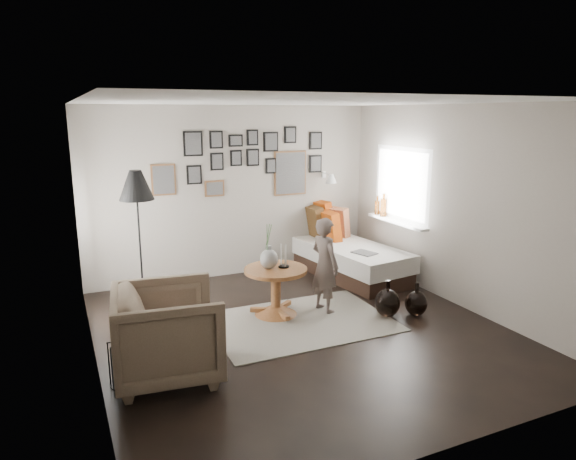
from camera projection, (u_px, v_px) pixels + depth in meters
name	position (u px, v px, depth m)	size (l,w,h in m)	color
ground	(302.00, 331.00, 5.99)	(4.80, 4.80, 0.00)	black
wall_back	(233.00, 192.00, 7.83)	(4.50, 4.50, 0.00)	#9E968A
wall_front	(454.00, 287.00, 3.58)	(4.50, 4.50, 0.00)	#9E968A
wall_left	(87.00, 243.00, 4.79)	(4.80, 4.80, 0.00)	#9E968A
wall_right	(459.00, 207.00, 6.62)	(4.80, 4.80, 0.00)	#9E968A
ceiling	(303.00, 102.00, 5.41)	(4.80, 4.80, 0.00)	white
door_left	(83.00, 240.00, 5.92)	(0.00, 2.14, 2.14)	white
window_right	(391.00, 217.00, 7.86)	(0.15, 1.32, 1.30)	white
gallery_wall	(251.00, 163.00, 7.83)	(2.74, 0.03, 1.08)	brown
wall_sconce	(331.00, 178.00, 8.19)	(0.18, 0.36, 0.16)	white
rug	(300.00, 322.00, 6.23)	(2.15, 1.51, 0.01)	beige
pedestal_table	(276.00, 294.00, 6.40)	(0.78, 0.78, 0.61)	brown
vase	(269.00, 255.00, 6.27)	(0.22, 0.22, 0.56)	black
candles	(284.00, 256.00, 6.34)	(0.13, 0.13, 0.29)	black
daybed	(344.00, 253.00, 8.07)	(1.21, 2.31, 1.08)	black
magazine_on_daybed	(364.00, 253.00, 7.44)	(0.24, 0.33, 0.02)	black
armchair	(168.00, 333.00, 4.86)	(0.96, 0.99, 0.90)	brown
armchair_cushion	(170.00, 327.00, 4.91)	(0.41, 0.41, 0.10)	beige
floor_lamp	(136.00, 191.00, 6.23)	(0.42, 0.42, 1.81)	black
magazine_basket	(128.00, 362.00, 4.80)	(0.39, 0.39, 0.42)	black
demijohn_large	(387.00, 303.00, 6.37)	(0.31, 0.31, 0.47)	black
demijohn_small	(416.00, 303.00, 6.41)	(0.28, 0.28, 0.43)	black
child	(325.00, 265.00, 6.46)	(0.45, 0.29, 1.22)	brown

